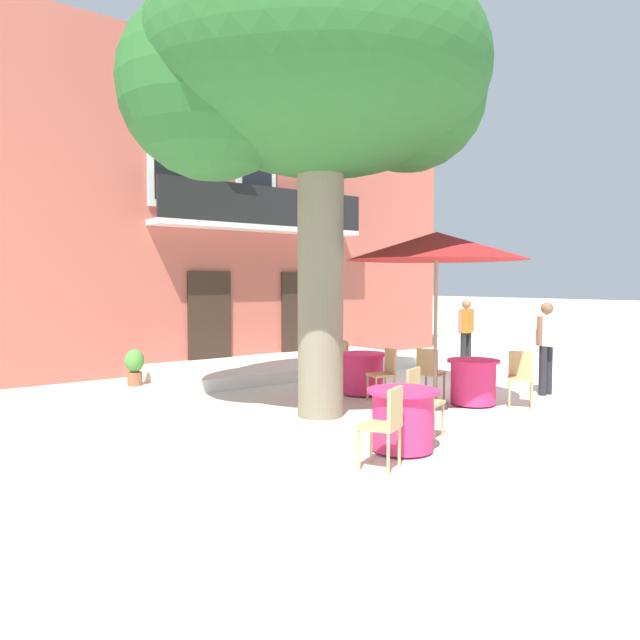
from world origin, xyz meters
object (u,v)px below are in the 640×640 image
(cafe_chair_front_0, at_px, (385,371))
(ground_planter_left, at_px, (135,365))
(cafe_table_front, at_px, (363,373))
(cafe_chair_near_tree_1, at_px, (429,370))
(pedestrian_near_entrance, at_px, (466,330))
(cafe_chair_middle_0, at_px, (386,422))
(cafe_table_near_tree, at_px, (473,382))
(cafe_umbrella, at_px, (437,247))
(plane_tree, at_px, (314,77))
(cafe_chair_front_1, at_px, (351,360))
(cafe_chair_near_tree_0, at_px, (520,375))
(cafe_chair_middle_1, at_px, (421,398))
(pedestrian_mid_plaza, at_px, (546,343))
(cafe_table_middle, at_px, (403,419))

(cafe_chair_front_0, distance_m, ground_planter_left, 5.06)
(cafe_table_front, xyz_separation_m, cafe_chair_front_0, (-0.16, -0.74, 0.14))
(cafe_chair_near_tree_1, distance_m, pedestrian_near_entrance, 4.21)
(cafe_chair_middle_0, height_order, cafe_table_front, cafe_chair_middle_0)
(cafe_table_near_tree, bearing_deg, cafe_umbrella, 162.78)
(cafe_table_near_tree, relative_size, cafe_chair_middle_0, 0.95)
(cafe_chair_near_tree_1, xyz_separation_m, cafe_chair_middle_0, (-3.29, -2.30, 0.00))
(ground_planter_left, bearing_deg, cafe_umbrella, -59.31)
(pedestrian_near_entrance, bearing_deg, cafe_table_near_tree, -140.03)
(plane_tree, distance_m, cafe_chair_front_1, 5.24)
(cafe_chair_near_tree_0, relative_size, pedestrian_near_entrance, 0.55)
(cafe_table_front, bearing_deg, cafe_chair_middle_1, -117.87)
(cafe_chair_front_0, bearing_deg, cafe_chair_front_1, 71.76)
(cafe_chair_middle_0, xyz_separation_m, pedestrian_mid_plaza, (5.38, 1.38, 0.42))
(cafe_chair_middle_0, relative_size, cafe_chair_middle_1, 1.00)
(plane_tree, distance_m, ground_planter_left, 6.49)
(ground_planter_left, bearing_deg, cafe_chair_near_tree_0, -54.37)
(cafe_chair_middle_0, bearing_deg, plane_tree, 68.81)
(cafe_table_front, relative_size, cafe_chair_front_0, 0.95)
(cafe_chair_near_tree_1, relative_size, cafe_table_middle, 1.05)
(cafe_table_front, xyz_separation_m, pedestrian_near_entrance, (4.14, 0.95, 0.54))
(cafe_umbrella, height_order, pedestrian_mid_plaza, cafe_umbrella)
(cafe_chair_near_tree_1, height_order, cafe_chair_front_1, same)
(cafe_chair_middle_0, distance_m, pedestrian_near_entrance, 8.21)
(cafe_table_front, distance_m, cafe_chair_front_1, 0.77)
(pedestrian_near_entrance, bearing_deg, cafe_table_front, -167.03)
(cafe_table_front, distance_m, ground_planter_left, 4.55)
(cafe_table_middle, bearing_deg, cafe_chair_front_0, 49.84)
(pedestrian_near_entrance, bearing_deg, cafe_umbrella, -147.47)
(cafe_chair_front_0, bearing_deg, cafe_umbrella, -72.55)
(cafe_chair_near_tree_0, xyz_separation_m, cafe_chair_middle_0, (-4.09, -1.05, 0.00))
(pedestrian_near_entrance, bearing_deg, ground_planter_left, 160.16)
(cafe_chair_near_tree_1, distance_m, cafe_table_middle, 3.27)
(plane_tree, distance_m, pedestrian_mid_plaza, 6.13)
(cafe_chair_front_1, xyz_separation_m, ground_planter_left, (-3.23, 2.81, -0.13))
(cafe_table_front, height_order, cafe_umbrella, cafe_umbrella)
(cafe_chair_front_1, distance_m, pedestrian_near_entrance, 3.86)
(cafe_table_middle, relative_size, pedestrian_mid_plaza, 0.51)
(cafe_chair_middle_1, relative_size, pedestrian_near_entrance, 0.55)
(cafe_table_near_tree, height_order, cafe_chair_front_0, cafe_chair_front_0)
(cafe_chair_front_1, xyz_separation_m, pedestrian_mid_plaza, (2.29, -2.75, 0.42))
(cafe_chair_middle_1, bearing_deg, cafe_table_near_tree, 21.77)
(cafe_chair_middle_1, relative_size, cafe_chair_front_1, 1.00)
(cafe_chair_middle_0, relative_size, cafe_table_front, 1.05)
(cafe_chair_middle_1, xyz_separation_m, pedestrian_near_entrance, (5.59, 3.69, 0.40))
(cafe_chair_near_tree_1, xyz_separation_m, cafe_chair_middle_1, (-1.96, -1.59, 0.00))
(plane_tree, xyz_separation_m, cafe_table_near_tree, (2.59, -0.96, -4.68))
(cafe_chair_middle_0, distance_m, cafe_table_front, 4.43)
(cafe_chair_near_tree_1, distance_m, pedestrian_mid_plaza, 2.32)
(cafe_chair_near_tree_0, distance_m, pedestrian_mid_plaza, 1.40)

